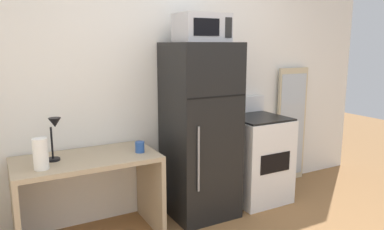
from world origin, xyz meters
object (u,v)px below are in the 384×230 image
paper_towel_roll (41,154)px  refrigerator (200,131)px  oven_range (256,158)px  leaning_mirror (291,125)px  coffee_mug (140,147)px  desk_lamp (54,132)px  microwave (202,28)px  desk (88,183)px

paper_towel_roll → refrigerator: (1.47, 0.15, -0.02)m
oven_range → leaning_mirror: size_ratio=0.79×
coffee_mug → oven_range: 1.41m
desk_lamp → microwave: (1.34, -0.04, 0.83)m
desk → microwave: 1.70m
desk → oven_range: 1.81m
microwave → oven_range: 1.53m
desk_lamp → desk: bearing=-5.9°
coffee_mug → desk: bearing=169.5°
desk → paper_towel_roll: size_ratio=4.89×
refrigerator → paper_towel_roll: bearing=-174.1°
microwave → oven_range: (0.71, 0.03, -1.36)m
desk_lamp → oven_range: bearing=-0.3°
oven_range → leaning_mirror: (0.74, 0.26, 0.23)m
refrigerator → oven_range: refrigerator is taller
coffee_mug → microwave: microwave is taller
microwave → oven_range: size_ratio=0.42×
paper_towel_roll → leaning_mirror: 2.95m
oven_range → leaning_mirror: 0.81m
coffee_mug → microwave: bearing=5.9°
desk_lamp → paper_towel_roll: 0.24m
desk → leaning_mirror: leaning_mirror is taller
desk → microwave: size_ratio=2.55×
desk → paper_towel_roll: 0.52m
paper_towel_roll → oven_range: oven_range is taller
refrigerator → desk_lamp: bearing=179.3°
paper_towel_roll → leaning_mirror: (2.91, 0.41, -0.17)m
desk_lamp → oven_range: desk_lamp is taller
desk → coffee_mug: bearing=-10.5°
desk_lamp → oven_range: size_ratio=0.32×
paper_towel_roll → microwave: bearing=5.0°
microwave → leaning_mirror: 1.85m
microwave → paper_towel_roll: bearing=-175.0°
microwave → leaning_mirror: bearing=11.1°
coffee_mug → refrigerator: (0.66, 0.09, 0.05)m
desk → desk_lamp: 0.52m
desk → refrigerator: refrigerator is taller
desk → desk_lamp: (-0.24, 0.02, 0.47)m
coffee_mug → refrigerator: refrigerator is taller
oven_range → desk: bearing=-179.6°
desk_lamp → paper_towel_roll: desk_lamp is taller
paper_towel_roll → oven_range: 2.22m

